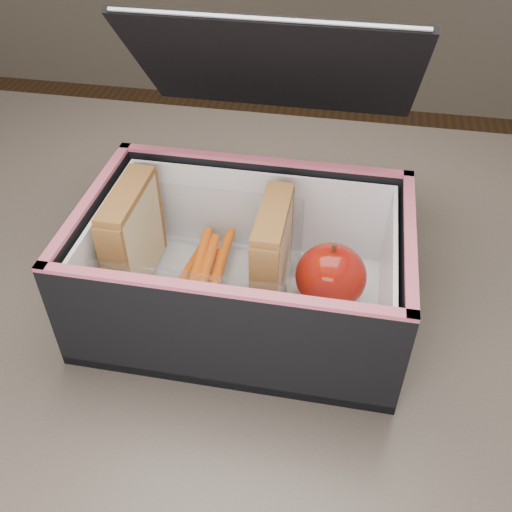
{
  "coord_description": "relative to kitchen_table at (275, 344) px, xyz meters",
  "views": [
    {
      "loc": [
        0.06,
        -0.44,
        1.18
      ],
      "look_at": [
        -0.02,
        -0.02,
        0.81
      ],
      "focal_mm": 40.0,
      "sensor_mm": 36.0,
      "label": 1
    }
  ],
  "objects": [
    {
      "name": "plastic_tub",
      "position": [
        -0.07,
        -0.02,
        0.14
      ],
      "size": [
        0.19,
        0.13,
        0.08
      ],
      "primitive_type": null,
      "color": "white",
      "rests_on": "lunch_bag"
    },
    {
      "name": "red_apple",
      "position": [
        0.06,
        -0.03,
        0.14
      ],
      "size": [
        0.07,
        0.07,
        0.07
      ],
      "rotation": [
        0.0,
        0.0,
        0.02
      ],
      "color": "maroon",
      "rests_on": "paper_napkin"
    },
    {
      "name": "carrot_sticks",
      "position": [
        -0.07,
        -0.01,
        0.13
      ],
      "size": [
        0.05,
        0.12,
        0.03
      ],
      "color": "#D15906",
      "rests_on": "plastic_tub"
    },
    {
      "name": "lunch_bag",
      "position": [
        -0.03,
        -0.03,
        0.16
      ],
      "size": [
        0.31,
        0.34,
        0.26
      ],
      "color": "black",
      "rests_on": "kitchen_table"
    },
    {
      "name": "sandwich_left",
      "position": [
        -0.14,
        -0.02,
        0.16
      ],
      "size": [
        0.03,
        0.1,
        0.11
      ],
      "color": "tan",
      "rests_on": "plastic_tub"
    },
    {
      "name": "kitchen_table",
      "position": [
        0.0,
        0.0,
        0.0
      ],
      "size": [
        1.2,
        0.8,
        0.75
      ],
      "color": "brown",
      "rests_on": "ground"
    },
    {
      "name": "paper_napkin",
      "position": [
        0.05,
        -0.03,
        0.11
      ],
      "size": [
        0.09,
        0.09,
        0.01
      ],
      "primitive_type": "cube",
      "rotation": [
        0.0,
        0.0,
        0.31
      ],
      "color": "white",
      "rests_on": "lunch_bag"
    },
    {
      "name": "sandwich_right",
      "position": [
        -0.0,
        -0.02,
        0.16
      ],
      "size": [
        0.03,
        0.09,
        0.1
      ],
      "color": "tan",
      "rests_on": "plastic_tub"
    }
  ]
}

